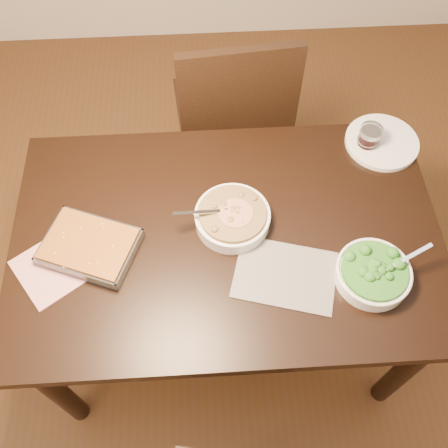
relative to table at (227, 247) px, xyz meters
name	(u,v)px	position (x,y,z in m)	size (l,w,h in m)	color
ground	(226,317)	(0.00, 0.00, -0.65)	(4.00, 4.00, 0.00)	#4A3315
table	(227,247)	(0.00, 0.00, 0.00)	(1.40, 0.90, 0.75)	black
magazine_a	(65,260)	(-0.51, -0.07, 0.10)	(0.29, 0.21, 0.01)	#A83047
magazine_b	(285,275)	(0.17, -0.16, 0.10)	(0.31, 0.22, 0.01)	#23232A
coaster	(366,146)	(0.53, 0.34, 0.10)	(0.10, 0.10, 0.00)	white
stew_bowl	(232,217)	(0.02, 0.04, 0.13)	(0.27, 0.25, 0.09)	white
broccoli_bowl	(373,273)	(0.43, -0.19, 0.13)	(0.26, 0.23, 0.09)	white
baking_dish	(90,247)	(-0.43, -0.04, 0.12)	(0.34, 0.30, 0.05)	silver
wine_tumbler	(369,137)	(0.53, 0.34, 0.14)	(0.08, 0.08, 0.09)	black
dinner_plate	(382,142)	(0.59, 0.35, 0.10)	(0.27, 0.27, 0.02)	white
chair_far	(233,114)	(0.07, 0.71, -0.10)	(0.51, 0.51, 1.00)	black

